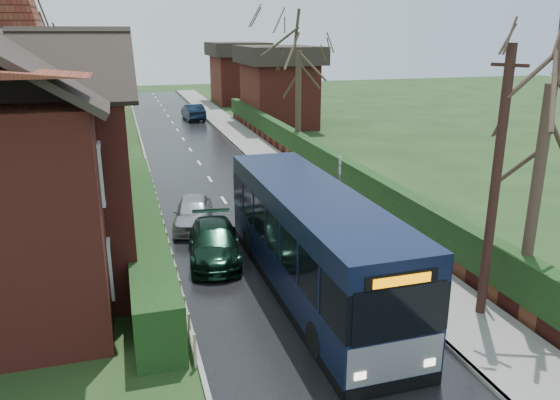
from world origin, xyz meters
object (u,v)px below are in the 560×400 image
object	(u,v)px
bus_stop_sign	(339,178)
car_green	(214,243)
telegraph_pole	(495,188)
bus	(312,243)
car_silver	(193,212)

from	to	relation	value
bus_stop_sign	car_green	bearing A→B (deg)	-141.98
bus_stop_sign	telegraph_pole	size ratio (longest dim) A/B	0.39
bus	car_green	xyz separation A→B (m)	(-2.40, 3.34, -0.98)
bus	bus_stop_sign	world-z (taller)	bus
car_silver	car_green	xyz separation A→B (m)	(0.25, -3.47, -0.02)
car_silver	bus_stop_sign	bearing A→B (deg)	0.56
car_silver	telegraph_pole	bearing A→B (deg)	-43.57
bus_stop_sign	telegraph_pole	bearing A→B (deg)	-69.05
car_silver	telegraph_pole	distance (m)	12.07
bus	car_silver	xyz separation A→B (m)	(-2.65, 6.81, -0.96)
bus_stop_sign	bus	bearing A→B (deg)	-104.06
car_silver	car_green	distance (m)	3.48
bus_stop_sign	telegraph_pole	distance (m)	8.66
bus	car_green	world-z (taller)	bus
car_silver	telegraph_pole	size ratio (longest dim) A/B	0.50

